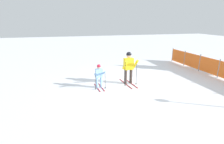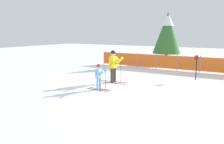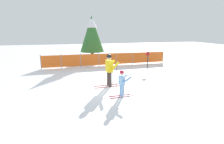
# 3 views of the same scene
# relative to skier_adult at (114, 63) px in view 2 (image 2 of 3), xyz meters

# --- Properties ---
(ground_plane) EXTENTS (60.00, 60.00, 0.00)m
(ground_plane) POSITION_rel_skier_adult_xyz_m (-0.03, 0.27, -1.02)
(ground_plane) COLOR white
(skier_adult) EXTENTS (1.64, 0.75, 1.71)m
(skier_adult) POSITION_rel_skier_adult_xyz_m (0.00, 0.00, 0.00)
(skier_adult) COLOR maroon
(skier_adult) RESTS_ON ground_plane
(skier_child) EXTENTS (1.14, 0.56, 1.20)m
(skier_child) POSITION_rel_skier_adult_xyz_m (0.18, -1.60, -0.31)
(skier_child) COLOR maroon
(skier_child) RESTS_ON ground_plane
(safety_fence) EXTENTS (10.53, 0.25, 1.11)m
(safety_fence) POSITION_rel_skier_adult_xyz_m (1.16, 5.44, -0.46)
(safety_fence) COLOR gray
(safety_fence) RESTS_ON ground_plane
(conifer_far) EXTENTS (2.28, 2.28, 4.24)m
(conifer_far) POSITION_rel_skier_adult_xyz_m (0.28, 8.19, 1.60)
(conifer_far) COLOR #4C3823
(conifer_far) RESTS_ON ground_plane
(trail_marker) EXTENTS (0.27, 0.11, 1.39)m
(trail_marker) POSITION_rel_skier_adult_xyz_m (3.60, 2.96, -0.16)
(trail_marker) COLOR black
(trail_marker) RESTS_ON ground_plane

